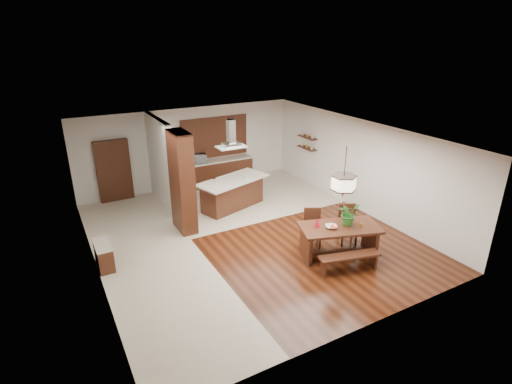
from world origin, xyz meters
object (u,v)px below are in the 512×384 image
dining_chair_right (348,225)px  foliage_plant (349,214)px  pendant_lantern (344,173)px  hallway_console (104,255)px  kitchen_island (233,193)px  dining_chair_left (313,228)px  microwave (198,159)px  dining_bench (349,263)px  island_cup (245,176)px  range_hood (231,134)px  fruit_bowl (331,227)px  dining_table (339,234)px

dining_chair_right → foliage_plant: foliage_plant is taller
pendant_lantern → foliage_plant: pendant_lantern is taller
hallway_console → kitchen_island: 4.64m
dining_chair_right → pendant_lantern: (-0.66, -0.42, 1.71)m
dining_chair_right → pendant_lantern: pendant_lantern is taller
dining_chair_left → microwave: (-1.03, 5.56, 0.60)m
hallway_console → pendant_lantern: 6.14m
kitchen_island → hallway_console: bearing=-175.6°
hallway_console → dining_bench: 5.93m
microwave → kitchen_island: bearing=-71.3°
hallway_console → island_cup: bearing=19.2°
range_hood → microwave: range_hood is taller
dining_bench → fruit_bowl: size_ratio=5.31×
foliage_plant → kitchen_island: 4.30m
range_hood → dining_bench: bearing=-80.3°
dining_table → microwave: 6.45m
hallway_console → pendant_lantern: bearing=-23.5°
dining_table → kitchen_island: (-1.04, 4.06, -0.10)m
fruit_bowl → hallway_console: bearing=155.8°
fruit_bowl → island_cup: bearing=95.3°
pendant_lantern → island_cup: (-0.61, 3.97, -1.21)m
kitchen_island → dining_bench: bearing=-97.8°
dining_chair_right → kitchen_island: size_ratio=0.41×
island_cup → microwave: size_ratio=0.21×
hallway_console → kitchen_island: size_ratio=0.34×
dining_table → dining_chair_left: size_ratio=2.15×
dining_chair_left → island_cup: (-0.33, 3.24, 0.52)m
fruit_bowl → range_hood: size_ratio=0.32×
microwave → range_hood: bearing=-71.3°
dining_table → pendant_lantern: 1.64m
hallway_console → pendant_lantern: size_ratio=0.67×
range_hood → island_cup: (0.42, -0.09, -1.43)m
dining_chair_right → microwave: (-1.98, 5.87, 0.58)m
hallway_console → pendant_lantern: (5.34, -2.32, 1.93)m
foliage_plant → fruit_bowl: 0.57m
pendant_lantern → island_cup: 4.19m
hallway_console → microwave: 5.71m
dining_table → dining_chair_right: dining_chair_right is taller
dining_chair_right → fruit_bowl: bearing=-132.5°
fruit_bowl → microwave: 6.35m
dining_table → dining_chair_left: bearing=110.8°
dining_table → dining_chair_left: (-0.28, 0.73, -0.10)m
fruit_bowl → island_cup: island_cup is taller
dining_table → dining_bench: (-0.23, -0.68, -0.40)m
hallway_console → dining_bench: hallway_console is taller
foliage_plant → microwave: 6.48m
dining_chair_left → foliage_plant: (0.53, -0.73, 0.61)m
dining_table → island_cup: 4.04m
dining_bench → foliage_plant: (0.48, 0.68, 0.91)m
fruit_bowl → microwave: bearing=99.6°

